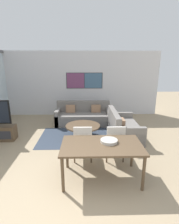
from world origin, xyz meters
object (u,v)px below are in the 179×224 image
sofa_main (83,116)px  dining_chair_centre (115,141)px  dining_table (102,148)px  fruit_bowl (109,141)px  sofa_side (122,129)px  dining_chair_left (83,141)px  coffee_table (83,128)px

sofa_main → dining_chair_centre: bearing=-74.0°
dining_table → fruit_bowl: size_ratio=4.59×
sofa_side → dining_chair_left: size_ratio=1.81×
sofa_side → dining_table: (-0.85, -2.07, 0.40)m
sofa_main → dining_table: bearing=-83.3°
dining_chair_left → coffee_table: bearing=90.7°
coffee_table → dining_chair_left: dining_chair_left is taller
sofa_side → fruit_bowl: (-0.69, -1.98, 0.51)m
sofa_side → dining_chair_centre: 1.47m
coffee_table → fruit_bowl: 2.09m
coffee_table → fruit_bowl: (0.56, -1.96, 0.48)m
sofa_side → sofa_main: bearing=42.8°
sofa_main → coffee_table: sofa_main is taller
sofa_main → fruit_bowl: (0.56, -3.32, 0.51)m
sofa_main → dining_chair_left: 2.73m
sofa_side → dining_chair_left: 1.86m
dining_chair_left → dining_table: bearing=-61.1°
dining_chair_centre → coffee_table: bearing=119.9°
dining_chair_left → dining_chair_centre: same height
dining_chair_left → fruit_bowl: 0.85m
sofa_main → dining_chair_centre: 2.84m
dining_table → dining_chair_left: (-0.38, 0.69, -0.17)m
dining_table → dining_chair_left: size_ratio=1.76×
sofa_side → fruit_bowl: bearing=160.7°
dining_chair_centre → fruit_bowl: bearing=-110.9°
fruit_bowl → sofa_side: bearing=70.7°
sofa_main → dining_chair_left: (0.02, -2.72, 0.23)m
coffee_table → dining_chair_centre: 1.58m
coffee_table → dining_table: size_ratio=0.68×
fruit_bowl → dining_chair_left: bearing=132.0°
coffee_table → dining_chair_centre: bearing=-60.1°
dining_chair_centre → fruit_bowl: size_ratio=2.61×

